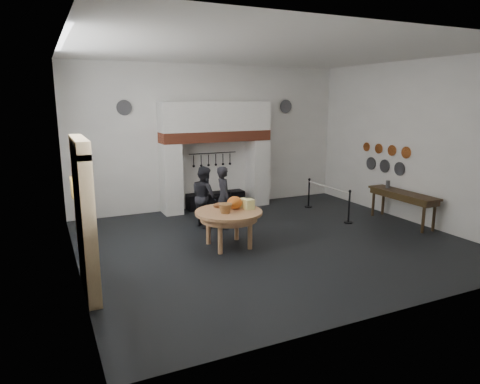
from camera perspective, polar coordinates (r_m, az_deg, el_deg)
name	(u,v)px	position (r m, az deg, el deg)	size (l,w,h in m)	color
floor	(272,241)	(10.67, 4.26, -6.56)	(9.00, 8.00, 0.02)	black
ceiling	(275,51)	(10.16, 4.68, 18.23)	(9.00, 8.00, 0.02)	silver
wall_back	(212,137)	(13.78, -3.80, 7.30)	(9.00, 0.02, 4.50)	white
wall_front	(401,178)	(7.01, 20.72, 1.70)	(9.00, 0.02, 4.50)	white
wall_left	(70,162)	(8.89, -21.78, 3.71)	(0.02, 8.00, 4.50)	white
wall_right	(414,143)	(12.98, 22.14, 6.12)	(0.02, 8.00, 4.50)	white
chimney_pier_left	(171,179)	(13.14, -9.17, 1.75)	(0.55, 0.70, 2.15)	silver
chimney_pier_right	(257,172)	(14.22, 2.34, 2.69)	(0.55, 0.70, 2.15)	silver
hearth_brick_band	(216,136)	(13.45, -3.26, 7.44)	(3.50, 0.72, 0.32)	#9E442B
chimney_hood	(215,116)	(13.41, -3.29, 10.04)	(3.50, 0.70, 0.90)	silver
iron_range	(216,200)	(13.84, -3.26, -1.07)	(1.90, 0.45, 0.50)	black
utensil_rail	(213,153)	(13.76, -3.65, 5.20)	(0.02, 0.02, 1.60)	black
door_recess	(80,225)	(8.11, -20.55, -4.19)	(0.04, 1.10, 2.50)	black
door_jamb_near	(90,233)	(7.43, -19.43, -5.18)	(0.22, 0.30, 2.60)	tan
door_jamb_far	(81,213)	(8.78, -20.38, -2.62)	(0.22, 0.30, 2.60)	tan
door_lintel	(79,146)	(7.86, -20.66, 5.72)	(0.22, 1.70, 0.30)	tan
wall_plaque	(72,187)	(9.78, -21.49, 0.57)	(0.05, 0.34, 0.44)	gold
work_table	(229,212)	(10.05, -1.52, -2.73)	(1.58, 1.58, 0.07)	tan
pumpkin	(235,203)	(10.17, -0.72, -1.44)	(0.36, 0.36, 0.31)	#DC4F1F
cheese_block_big	(249,204)	(10.17, 1.17, -1.64)	(0.22, 0.22, 0.24)	#FFFC98
cheese_block_small	(243,202)	(10.43, 0.35, -1.40)	(0.18, 0.18, 0.20)	#EDDD8E
wicker_basket	(225,208)	(9.82, -1.98, -2.21)	(0.32, 0.32, 0.22)	olive
bread_loaf	(219,205)	(10.30, -2.81, -1.79)	(0.31, 0.18, 0.13)	#935634
visitor_near	(224,198)	(11.50, -2.18, -0.74)	(0.62, 0.41, 1.70)	black
visitor_far	(205,196)	(11.72, -4.74, -0.60)	(0.81, 0.63, 1.67)	black
side_table	(403,193)	(12.79, 20.92, -0.13)	(0.55, 2.20, 0.06)	#3B2B15
pewter_jug	(388,184)	(13.18, 19.11, 0.97)	(0.12, 0.12, 0.22)	#4C4D52
copper_pan_a	(406,153)	(13.12, 21.28, 4.92)	(0.34, 0.34, 0.03)	#C6662D
copper_pan_b	(392,150)	(13.50, 19.60, 5.24)	(0.32, 0.32, 0.03)	#C6662D
copper_pan_c	(379,149)	(13.90, 18.02, 5.53)	(0.30, 0.30, 0.03)	#C6662D
copper_pan_d	(367,147)	(14.30, 16.52, 5.80)	(0.28, 0.28, 0.03)	#C6662D
pewter_plate_left	(399,169)	(13.32, 20.49, 2.91)	(0.40, 0.40, 0.03)	#4C4C51
pewter_plate_mid	(385,166)	(13.74, 18.73, 3.30)	(0.40, 0.40, 0.03)	#4C4C51
pewter_plate_right	(371,163)	(14.18, 17.06, 3.67)	(0.40, 0.40, 0.03)	#4C4C51
pewter_plate_back_left	(124,108)	(12.96, -15.19, 10.80)	(0.44, 0.44, 0.03)	#4C4C51
pewter_plate_back_right	(286,106)	(14.89, 6.13, 11.29)	(0.44, 0.44, 0.03)	#4C4C51
barrier_post_near	(349,208)	(12.44, 14.33, -2.02)	(0.05, 0.05, 0.90)	black
barrier_post_far	(309,194)	(14.00, 9.18, -0.21)	(0.05, 0.05, 0.90)	black
barrier_rope	(328,187)	(13.12, 11.68, 0.64)	(0.04, 0.04, 2.00)	silver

